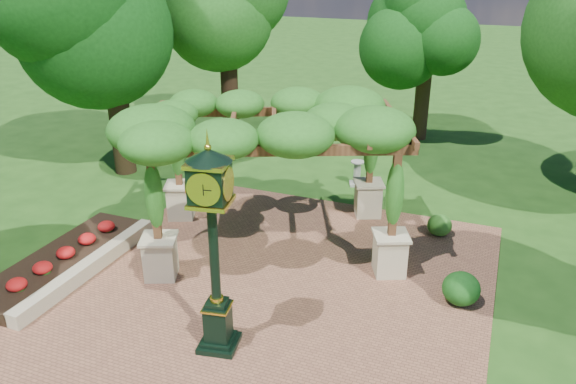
% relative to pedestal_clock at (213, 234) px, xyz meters
% --- Properties ---
extents(ground, '(120.00, 120.00, 0.00)m').
position_rel_pedestal_clock_xyz_m(ground, '(0.21, 0.83, -2.62)').
color(ground, '#1E4714').
rests_on(ground, ground).
extents(brick_plaza, '(10.00, 12.00, 0.04)m').
position_rel_pedestal_clock_xyz_m(brick_plaza, '(0.21, 1.83, -2.60)').
color(brick_plaza, brown).
rests_on(brick_plaza, ground).
extents(border_wall, '(0.35, 5.00, 0.40)m').
position_rel_pedestal_clock_xyz_m(border_wall, '(-4.39, 1.33, -2.42)').
color(border_wall, '#C6B793').
rests_on(border_wall, ground).
extents(flower_bed, '(1.50, 5.00, 0.36)m').
position_rel_pedestal_clock_xyz_m(flower_bed, '(-5.29, 1.33, -2.44)').
color(flower_bed, red).
rests_on(flower_bed, ground).
extents(pedestal_clock, '(1.00, 1.00, 4.38)m').
position_rel_pedestal_clock_xyz_m(pedestal_clock, '(0.00, 0.00, 0.00)').
color(pedestal_clock, black).
rests_on(pedestal_clock, brick_plaza).
extents(pergola, '(7.71, 6.39, 4.17)m').
position_rel_pedestal_clock_xyz_m(pergola, '(-0.67, 4.59, 0.80)').
color(pergola, beige).
rests_on(pergola, brick_plaza).
extents(sundial, '(0.62, 0.62, 0.88)m').
position_rel_pedestal_clock_xyz_m(sundial, '(0.32, 9.59, -2.23)').
color(sundial, '#97978E').
rests_on(sundial, ground).
extents(shrub_mid, '(1.02, 1.02, 0.78)m').
position_rel_pedestal_clock_xyz_m(shrub_mid, '(4.45, 3.41, -2.19)').
color(shrub_mid, '#164A15').
rests_on(shrub_mid, brick_plaza).
extents(shrub_back, '(0.73, 0.73, 0.63)m').
position_rel_pedestal_clock_xyz_m(shrub_back, '(3.53, 6.70, -2.27)').
color(shrub_back, '#245618').
rests_on(shrub_back, brick_plaza).
extents(tree_north, '(3.36, 3.36, 7.13)m').
position_rel_pedestal_clock_xyz_m(tree_north, '(1.43, 15.83, 2.25)').
color(tree_north, '#382716').
rests_on(tree_north, ground).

